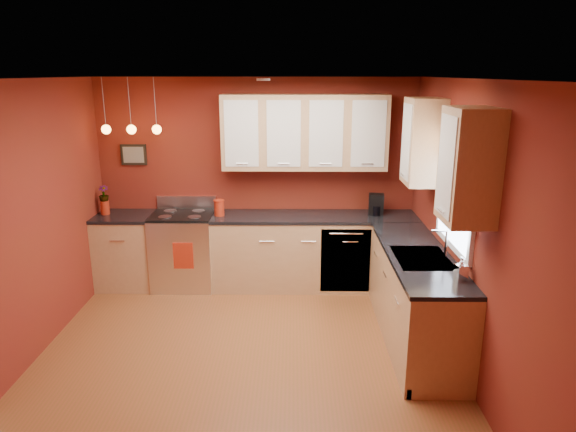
{
  "coord_description": "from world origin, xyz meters",
  "views": [
    {
      "loc": [
        0.46,
        -4.33,
        2.65
      ],
      "look_at": [
        0.41,
        1.0,
        1.15
      ],
      "focal_mm": 32.0,
      "sensor_mm": 36.0,
      "label": 1
    }
  ],
  "objects_px": {
    "gas_range": "(184,250)",
    "soap_pump": "(461,269)",
    "red_canister": "(219,208)",
    "coffee_maker": "(376,205)",
    "sink": "(422,260)"
  },
  "relations": [
    {
      "from": "gas_range",
      "to": "soap_pump",
      "type": "distance_m",
      "value": 3.53
    },
    {
      "from": "red_canister",
      "to": "coffee_maker",
      "type": "height_order",
      "value": "coffee_maker"
    },
    {
      "from": "coffee_maker",
      "to": "gas_range",
      "type": "bearing_deg",
      "value": -172.91
    },
    {
      "from": "sink",
      "to": "red_canister",
      "type": "xyz_separation_m",
      "value": [
        -2.15,
        1.47,
        0.13
      ]
    },
    {
      "from": "gas_range",
      "to": "soap_pump",
      "type": "xyz_separation_m",
      "value": [
        2.81,
        -2.05,
        0.56
      ]
    },
    {
      "from": "red_canister",
      "to": "soap_pump",
      "type": "distance_m",
      "value": 3.1
    },
    {
      "from": "gas_range",
      "to": "coffee_maker",
      "type": "xyz_separation_m",
      "value": [
        2.42,
        0.05,
        0.58
      ]
    },
    {
      "from": "red_canister",
      "to": "soap_pump",
      "type": "height_order",
      "value": "soap_pump"
    },
    {
      "from": "sink",
      "to": "soap_pump",
      "type": "distance_m",
      "value": 0.6
    },
    {
      "from": "gas_range",
      "to": "sink",
      "type": "distance_m",
      "value": 3.05
    },
    {
      "from": "sink",
      "to": "soap_pump",
      "type": "bearing_deg",
      "value": -70.72
    },
    {
      "from": "red_canister",
      "to": "soap_pump",
      "type": "xyz_separation_m",
      "value": [
        2.34,
        -2.02,
        0.0
      ]
    },
    {
      "from": "red_canister",
      "to": "coffee_maker",
      "type": "relative_size",
      "value": 0.76
    },
    {
      "from": "sink",
      "to": "red_canister",
      "type": "distance_m",
      "value": 2.61
    },
    {
      "from": "red_canister",
      "to": "sink",
      "type": "bearing_deg",
      "value": -34.41
    }
  ]
}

